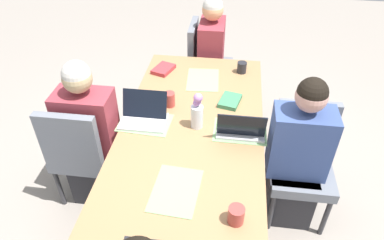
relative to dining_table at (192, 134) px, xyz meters
The scene contains 20 objects.
ground_plane 0.66m from the dining_table, ahead, with size 10.00×10.00×0.00m, color gray.
dining_table is the anchor object (origin of this frame).
chair_near_left_near 0.81m from the dining_table, 87.88° to the right, with size 0.44×0.44×0.90m.
person_near_left_near 0.75m from the dining_table, 93.51° to the right, with size 0.36×0.40×1.19m.
chair_head_right_left_mid 1.38m from the dining_table, ahead, with size 0.44×0.44×0.90m.
person_head_right_left_mid 1.31m from the dining_table, ahead, with size 0.40×0.36×1.19m.
chair_far_right_near 0.84m from the dining_table, 97.20° to the left, with size 0.44×0.44×0.90m.
person_far_right_near 0.77m from the dining_table, 92.14° to the left, with size 0.36×0.40×1.19m.
flower_vase 0.20m from the dining_table, 85.77° to the right, with size 0.09×0.09×0.27m.
placemat_near_left_near 0.34m from the dining_table, 93.51° to the right, with size 0.36×0.26×0.00m, color #7FAD70.
placemat_head_right_left_mid 0.62m from the dining_table, ahead, with size 0.36×0.26×0.00m, color #7FAD70.
placemat_head_left_left_far 0.60m from the dining_table, behind, with size 0.36×0.26×0.00m, color #7FAD70.
placemat_far_right_near 0.34m from the dining_table, 92.19° to the left, with size 0.36×0.26×0.00m, color #7FAD70.
laptop_near_left_near 0.36m from the dining_table, 97.62° to the right, with size 0.22×0.32×0.21m.
laptop_far_right_near 0.36m from the dining_table, 88.25° to the left, with size 0.22×0.32×0.20m.
coffee_mug_near_left 0.86m from the dining_table, 22.55° to the right, with size 0.08×0.08×0.09m, color #232328.
coffee_mug_near_right 0.32m from the dining_table, 41.81° to the left, with size 0.08×0.08×0.11m, color #AD3D38.
coffee_mug_centre_left 0.83m from the dining_table, 156.58° to the right, with size 0.09×0.09×0.10m, color #AD3D38.
book_red_cover 0.80m from the dining_table, 25.52° to the left, with size 0.20×0.14×0.03m, color #B73338.
book_blue_cover 0.41m from the dining_table, 38.35° to the right, with size 0.20×0.14×0.03m, color #3D7F56.
Camera 1 is at (-1.90, -0.25, 2.27)m, focal length 33.09 mm.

